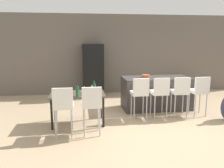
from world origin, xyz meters
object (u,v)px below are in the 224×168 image
object	(u,v)px
kitchen_island	(156,93)
bar_chair_far	(200,90)
wine_glass_right	(92,87)
wine_glass_far	(84,88)
dining_chair_near	(63,104)
wine_bottle_left	(77,91)
bar_chair_right	(180,90)
bar_chair_left	(140,92)
wine_bottle_middle	(94,89)
fruit_bowl	(146,76)
refrigerator	(93,70)
dining_chair_far	(92,103)
dining_table	(78,97)
potted_plant	(180,84)
bar_chair_middle	(160,91)

from	to	relation	value
kitchen_island	bar_chair_far	xyz separation A→B (m)	(0.89, -0.83, 0.24)
wine_glass_right	wine_glass_far	bearing A→B (deg)	-147.45
dining_chair_near	wine_bottle_left	distance (m)	0.54
dining_chair_near	bar_chair_right	bearing A→B (deg)	17.07
wine_glass_far	kitchen_island	bearing A→B (deg)	24.71
bar_chair_far	wine_glass_right	world-z (taller)	bar_chair_far
wine_glass_far	wine_glass_right	bearing A→B (deg)	32.55
bar_chair_left	wine_bottle_middle	size ratio (longest dim) A/B	3.21
wine_glass_far	fruit_bowl	bearing A→B (deg)	29.85
wine_bottle_left	refrigerator	world-z (taller)	refrigerator
bar_chair_far	dining_chair_near	xyz separation A→B (m)	(-3.43, -0.89, 0.00)
bar_chair_far	dining_chair_far	bearing A→B (deg)	-162.66
wine_bottle_middle	bar_chair_left	bearing A→B (deg)	14.12
dining_table	wine_bottle_middle	world-z (taller)	wine_bottle_middle
bar_chair_far	dining_table	xyz separation A→B (m)	(-3.15, -0.15, -0.03)
wine_bottle_middle	wine_glass_far	xyz separation A→B (m)	(-0.22, 0.16, -0.01)
wine_glass_right	potted_plant	size ratio (longest dim) A/B	0.30
wine_bottle_left	fruit_bowl	bearing A→B (deg)	35.00
bar_chair_far	dining_chair_near	size ratio (longest dim) A/B	1.00
wine_bottle_left	wine_glass_far	xyz separation A→B (m)	(0.16, 0.34, 0.01)
wine_bottle_middle	wine_glass_right	bearing A→B (deg)	97.52
fruit_bowl	refrigerator	bearing A→B (deg)	128.02
dining_chair_near	potted_plant	world-z (taller)	dining_chair_near
dining_chair_far	wine_glass_far	size ratio (longest dim) A/B	6.03
wine_bottle_middle	fruit_bowl	world-z (taller)	wine_bottle_middle
bar_chair_middle	wine_glass_far	world-z (taller)	bar_chair_middle
bar_chair_left	wine_bottle_middle	bearing A→B (deg)	-165.88
kitchen_island	bar_chair_left	xyz separation A→B (m)	(-0.71, -0.83, 0.24)
potted_plant	wine_bottle_left	bearing A→B (deg)	-140.58
bar_chair_right	wine_bottle_middle	distance (m)	2.26
kitchen_island	dining_chair_far	size ratio (longest dim) A/B	1.84
bar_chair_middle	wine_glass_far	size ratio (longest dim) A/B	6.03
dining_chair_far	kitchen_island	bearing A→B (deg)	41.22
wine_glass_far	dining_chair_far	bearing A→B (deg)	-80.73
bar_chair_far	bar_chair_middle	bearing A→B (deg)	-180.00
bar_chair_left	bar_chair_far	xyz separation A→B (m)	(1.60, 0.00, 0.00)
wine_bottle_left	refrigerator	xyz separation A→B (m)	(0.54, 3.17, 0.06)
dining_table	wine_glass_far	distance (m)	0.26
dining_table	dining_chair_near	xyz separation A→B (m)	(-0.29, -0.75, 0.03)
wine_glass_right	fruit_bowl	size ratio (longest dim) A/B	0.78
kitchen_island	wine_bottle_middle	bearing A→B (deg)	-148.99
bar_chair_left	bar_chair_right	distance (m)	1.08
dining_chair_near	wine_bottle_middle	bearing A→B (deg)	41.80
bar_chair_left	wine_glass_right	xyz separation A→B (m)	(-1.20, -0.01, 0.17)
potted_plant	dining_chair_near	bearing A→B (deg)	-139.07
dining_table	dining_chair_far	world-z (taller)	dining_chair_far
bar_chair_middle	dining_chair_far	world-z (taller)	same
wine_bottle_middle	potted_plant	size ratio (longest dim) A/B	0.56
dining_table	bar_chair_middle	bearing A→B (deg)	4.06
bar_chair_left	wine_glass_far	size ratio (longest dim) A/B	6.03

